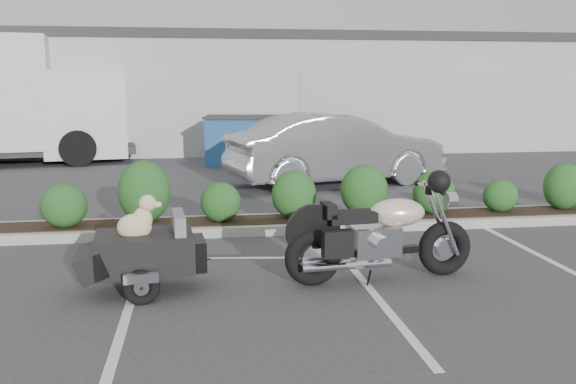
{
  "coord_description": "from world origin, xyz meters",
  "views": [
    {
      "loc": [
        -0.71,
        -7.44,
        2.36
      ],
      "look_at": [
        0.58,
        1.39,
        0.75
      ],
      "focal_mm": 38.0,
      "sensor_mm": 36.0,
      "label": 1
    }
  ],
  "objects": [
    {
      "name": "ground",
      "position": [
        0.0,
        0.0,
        0.0
      ],
      "size": [
        90.0,
        90.0,
        0.0
      ],
      "primitive_type": "plane",
      "color": "#38383A",
      "rests_on": "ground"
    },
    {
      "name": "planter_kerb",
      "position": [
        1.0,
        2.2,
        0.07
      ],
      "size": [
        12.0,
        1.0,
        0.15
      ],
      "primitive_type": "cube",
      "color": "#9E9E93",
      "rests_on": "ground"
    },
    {
      "name": "building",
      "position": [
        0.0,
        17.0,
        2.0
      ],
      "size": [
        26.0,
        10.0,
        4.0
      ],
      "primitive_type": "cube",
      "color": "#9EA099",
      "rests_on": "ground"
    },
    {
      "name": "motorcycle",
      "position": [
        1.41,
        -0.61,
        0.55
      ],
      "size": [
        2.39,
        0.85,
        1.37
      ],
      "rotation": [
        0.0,
        0.0,
        0.1
      ],
      "color": "black",
      "rests_on": "ground"
    },
    {
      "name": "pet_trailer",
      "position": [
        -1.37,
        -0.59,
        0.48
      ],
      "size": [
        1.92,
        1.08,
        1.13
      ],
      "rotation": [
        0.0,
        0.0,
        0.1
      ],
      "color": "black",
      "rests_on": "ground"
    },
    {
      "name": "sedan",
      "position": [
        2.43,
        6.35,
        0.83
      ],
      "size": [
        5.31,
        2.97,
        1.66
      ],
      "primitive_type": "imported",
      "rotation": [
        0.0,
        0.0,
        1.83
      ],
      "color": "#ABABB2",
      "rests_on": "ground"
    },
    {
      "name": "dumpster",
      "position": [
        0.55,
        10.13,
        0.72
      ],
      "size": [
        2.36,
        1.81,
        1.41
      ],
      "rotation": [
        0.0,
        0.0,
        -0.17
      ],
      "color": "#1C4D8C",
      "rests_on": "ground"
    }
  ]
}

